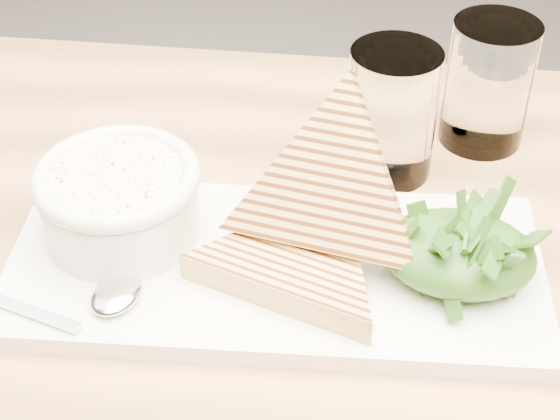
% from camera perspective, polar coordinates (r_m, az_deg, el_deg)
% --- Properties ---
extents(table_top, '(1.30, 0.91, 0.04)m').
position_cam_1_polar(table_top, '(0.61, 2.09, -11.30)').
color(table_top, '#B07748').
rests_on(table_top, ground).
extents(platter, '(0.42, 0.22, 0.02)m').
position_cam_1_polar(platter, '(0.65, -0.32, -3.94)').
color(platter, white).
rests_on(platter, table_top).
extents(soup_bowl, '(0.12, 0.12, 0.05)m').
position_cam_1_polar(soup_bowl, '(0.66, -10.52, 0.12)').
color(soup_bowl, white).
rests_on(soup_bowl, platter).
extents(soup, '(0.10, 0.10, 0.01)m').
position_cam_1_polar(soup, '(0.65, -10.82, 2.08)').
color(soup, '#F8E9A5').
rests_on(soup, soup_bowl).
extents(bowl_rim, '(0.13, 0.13, 0.01)m').
position_cam_1_polar(bowl_rim, '(0.64, -10.84, 2.22)').
color(bowl_rim, white).
rests_on(bowl_rim, soup_bowl).
extents(sandwich_flat, '(0.21, 0.21, 0.02)m').
position_cam_1_polar(sandwich_flat, '(0.62, 1.23, -3.46)').
color(sandwich_flat, tan).
rests_on(sandwich_flat, platter).
extents(sandwich_lean, '(0.20, 0.20, 0.20)m').
position_cam_1_polar(sandwich_lean, '(0.62, 3.32, 1.29)').
color(sandwich_lean, tan).
rests_on(sandwich_lean, sandwich_flat).
extents(salad_base, '(0.11, 0.09, 0.04)m').
position_cam_1_polar(salad_base, '(0.63, 11.74, -2.81)').
color(salad_base, '#1C480E').
rests_on(salad_base, platter).
extents(arugula_pile, '(0.11, 0.10, 0.05)m').
position_cam_1_polar(arugula_pile, '(0.63, 11.80, -2.45)').
color(arugula_pile, '#274D17').
rests_on(arugula_pile, platter).
extents(spoon_bowl, '(0.04, 0.05, 0.01)m').
position_cam_1_polar(spoon_bowl, '(0.62, -10.83, -5.53)').
color(spoon_bowl, silver).
rests_on(spoon_bowl, platter).
extents(spoon_handle, '(0.11, 0.03, 0.00)m').
position_cam_1_polar(spoon_handle, '(0.63, -17.42, -6.01)').
color(spoon_handle, silver).
rests_on(spoon_handle, platter).
extents(glass_near, '(0.08, 0.08, 0.12)m').
position_cam_1_polar(glass_near, '(0.73, 7.42, 6.38)').
color(glass_near, white).
rests_on(glass_near, table_top).
extents(glass_far, '(0.08, 0.08, 0.12)m').
position_cam_1_polar(glass_far, '(0.79, 13.68, 8.16)').
color(glass_far, white).
rests_on(glass_far, table_top).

